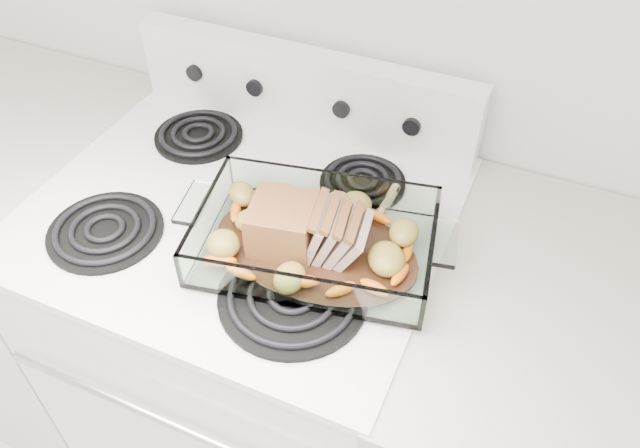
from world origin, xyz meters
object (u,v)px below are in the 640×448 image
at_px(baking_dish, 315,243).
at_px(counter_left, 43,266).
at_px(pork_roast, 300,226).
at_px(electric_range, 257,345).

bearing_deg(baking_dish, counter_left, 165.32).
relative_size(baking_dish, pork_roast, 1.97).
xyz_separation_m(electric_range, baking_dish, (0.18, -0.05, 0.48)).
bearing_deg(baking_dish, pork_roast, 168.91).
height_order(electric_range, counter_left, electric_range).
xyz_separation_m(electric_range, counter_left, (-0.67, -0.00, -0.02)).
distance_m(baking_dish, pork_roast, 0.04).
distance_m(electric_range, pork_roast, 0.54).
relative_size(electric_range, counter_left, 1.20).
bearing_deg(pork_roast, electric_range, 167.25).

